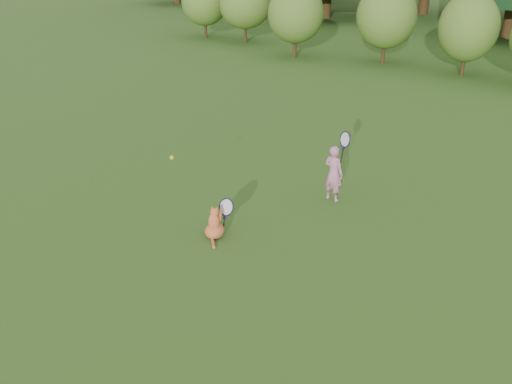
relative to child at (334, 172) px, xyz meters
The scene contains 5 objects.
ground 2.71m from the child, 101.98° to the right, with size 100.00×100.00×0.00m, color #264F16.
shrub_row 10.45m from the child, 93.03° to the left, with size 28.00×3.00×2.80m, color #547825, non-canonical shape.
child is the anchor object (origin of this frame).
cat 2.49m from the child, 107.33° to the right, with size 0.52×0.80×0.70m.
tennis_ball 2.96m from the child, 123.47° to the right, with size 0.07×0.07×0.07m.
Camera 1 is at (5.42, -5.62, 4.54)m, focal length 40.00 mm.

